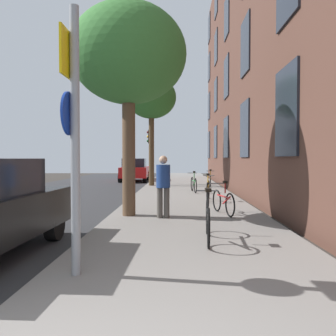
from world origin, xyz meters
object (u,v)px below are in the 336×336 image
bicycle_2 (208,190)px  bicycle_3 (194,184)px  bicycle_1 (223,201)px  bicycle_0 (208,220)px  sign_post (73,124)px  pedestrian_0 (163,182)px  car_1 (135,170)px  bicycle_4 (210,180)px  tree_near (128,56)px  tree_far (151,98)px  traffic_light (151,146)px

bicycle_2 → bicycle_3: (-0.37, 3.00, -0.01)m
bicycle_1 → bicycle_0: bearing=-102.9°
bicycle_3 → bicycle_0: bearing=-91.1°
bicycle_2 → bicycle_3: bicycle_2 is taller
sign_post → bicycle_2: sign_post is taller
pedestrian_0 → bicycle_0: bearing=-68.7°
sign_post → bicycle_1: sign_post is taller
bicycle_1 → car_1: bearing=106.2°
pedestrian_0 → bicycle_3: bearing=80.7°
bicycle_0 → bicycle_4: 12.06m
tree_near → bicycle_0: bearing=-55.9°
bicycle_4 → pedestrian_0: (-2.13, -9.65, 0.54)m
bicycle_3 → bicycle_4: bicycle_3 is taller
bicycle_1 → bicycle_4: (0.53, 9.00, 0.01)m
tree_near → car_1: bearing=96.7°
pedestrian_0 → car_1: pedestrian_0 is taller
bicycle_3 → bicycle_1: bearing=-85.1°
tree_far → bicycle_1: size_ratio=3.87×
tree_near → bicycle_0: tree_near is taller
tree_near → bicycle_2: (2.39, 3.28, -3.82)m
bicycle_1 → bicycle_2: bearing=92.6°
bicycle_0 → pedestrian_0: bearing=111.3°
bicycle_4 → tree_far: bearing=168.3°
bicycle_0 → bicycle_1: bearing=77.1°
tree_near → tree_far: (-0.17, 9.95, 0.65)m
traffic_light → pedestrian_0: 11.66m
tree_far → pedestrian_0: 11.10m
bicycle_3 → car_1: 9.49m
sign_post → bicycle_0: (1.90, 1.85, -1.56)m
traffic_light → car_1: traffic_light is taller
tree_near → tree_far: tree_far is taller
pedestrian_0 → bicycle_4: bearing=77.6°
bicycle_1 → traffic_light: bearing=104.5°
sign_post → pedestrian_0: 4.44m
traffic_light → bicycle_4: (3.33, -1.87, -1.88)m
bicycle_3 → bicycle_4: 3.17m
bicycle_2 → pedestrian_0: size_ratio=1.07×
tree_near → tree_far: size_ratio=0.91×
tree_near → pedestrian_0: bearing=-21.7°
tree_near → car_1: tree_near is taller
bicycle_2 → car_1: 12.42m
tree_far → bicycle_3: (2.19, -3.67, -4.49)m
traffic_light → bicycle_4: size_ratio=1.95×
traffic_light → bicycle_4: bearing=-29.3°
sign_post → bicycle_3: 11.16m
traffic_light → bicycle_2: 8.51m
car_1 → bicycle_4: bearing=-49.9°
bicycle_1 → sign_post: bearing=-118.1°
traffic_light → tree_near: (0.28, -11.15, 1.96)m
traffic_light → pedestrian_0: bearing=-84.0°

